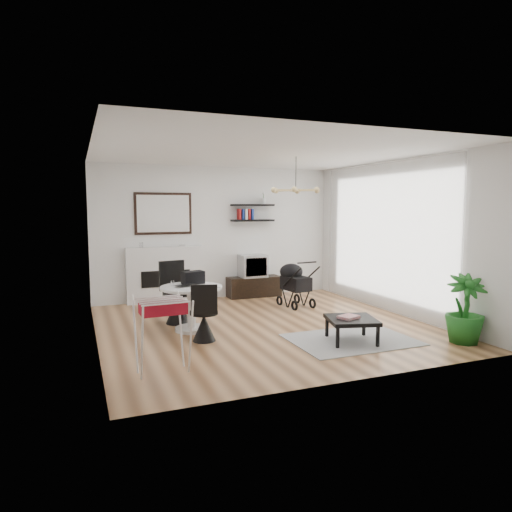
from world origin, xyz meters
name	(u,v)px	position (x,y,z in m)	size (l,w,h in m)	color
floor	(263,326)	(0.00, 0.00, 0.00)	(5.00, 5.00, 0.00)	brown
ceiling	(264,153)	(0.00, 0.00, 2.70)	(5.00, 5.00, 0.00)	white
wall_back	(217,233)	(0.00, 2.50, 1.35)	(5.00, 5.00, 0.00)	white
wall_left	(93,246)	(-2.50, 0.00, 1.35)	(5.00, 5.00, 0.00)	white
wall_right	(395,237)	(2.50, 0.00, 1.35)	(5.00, 5.00, 0.00)	white
sheer_curtain	(383,237)	(2.40, 0.20, 1.35)	(0.04, 3.60, 2.60)	white
fireplace	(165,268)	(-1.10, 2.42, 0.69)	(1.50, 0.17, 2.16)	white
shelf_lower	(253,220)	(0.74, 2.37, 1.60)	(0.90, 0.25, 0.04)	black
shelf_upper	(253,205)	(0.74, 2.37, 1.92)	(0.90, 0.25, 0.04)	black
pendant_lamp	(296,190)	(0.70, 0.30, 2.15)	(0.90, 0.90, 0.10)	tan
tv_console	(254,287)	(0.74, 2.29, 0.21)	(1.12, 0.39, 0.42)	black
crt_tv	(252,266)	(0.70, 2.29, 0.66)	(0.54, 0.47, 0.47)	#B3B3B5
dining_table	(191,301)	(-1.13, 0.13, 0.45)	(0.93, 0.93, 0.68)	white
laptop	(187,286)	(-1.19, 0.10, 0.70)	(0.34, 0.22, 0.03)	black
black_bag	(193,277)	(-1.04, 0.35, 0.78)	(0.33, 0.20, 0.20)	black
newspaper	(205,287)	(-0.95, -0.01, 0.69)	(0.37, 0.30, 0.01)	white
drinking_glass	(172,283)	(-1.38, 0.26, 0.73)	(0.05, 0.05, 0.09)	white
chair_far	(177,304)	(-1.23, 0.68, 0.32)	(0.50, 0.52, 1.00)	black
chair_near	(204,323)	(-1.10, -0.48, 0.26)	(0.42, 0.43, 0.83)	black
drying_rack	(163,334)	(-1.85, -1.50, 0.45)	(0.59, 0.56, 0.85)	white
stroller	(294,286)	(1.11, 1.14, 0.39)	(0.54, 0.77, 0.90)	black
rug	(351,340)	(0.85, -1.19, 0.01)	(1.71, 1.23, 0.01)	gray
coffee_table	(352,321)	(0.80, -1.27, 0.30)	(0.79, 0.79, 0.33)	black
magazines	(349,317)	(0.75, -1.27, 0.36)	(0.26, 0.21, 0.04)	#BB2E3A
potted_plant	(465,309)	(2.23, -1.86, 0.48)	(0.53, 0.53, 0.95)	#1C631D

